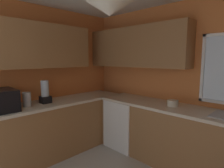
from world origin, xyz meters
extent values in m
cube|color=#D17238|center=(0.00, 1.64, 1.24)|extent=(3.78, 0.06, 2.48)
cube|color=#D17238|center=(-1.86, 0.00, 1.24)|extent=(0.06, 3.35, 2.48)
cube|color=white|center=(0.30, 1.60, 1.46)|extent=(0.04, 0.04, 0.96)
cube|color=olive|center=(-1.67, -0.20, 1.80)|extent=(0.32, 2.26, 0.70)
cube|color=olive|center=(-0.83, 1.45, 1.80)|extent=(2.00, 0.32, 0.70)
cone|color=silver|center=(0.00, 0.00, 2.06)|extent=(0.44, 0.44, 0.14)
cube|color=olive|center=(-1.52, 0.00, 0.43)|extent=(0.62, 2.93, 0.86)
cube|color=beige|center=(-1.52, 0.00, 0.88)|extent=(0.65, 2.96, 0.04)
cube|color=olive|center=(0.21, 1.30, 0.43)|extent=(2.84, 0.62, 0.86)
cube|color=beige|center=(0.21, 1.30, 0.88)|extent=(2.87, 0.65, 0.04)
cube|color=white|center=(-0.86, 1.27, 0.43)|extent=(0.60, 0.60, 0.85)
cube|color=black|center=(-1.52, -0.57, 1.04)|extent=(0.48, 0.36, 0.29)
cylinder|color=#B7B7BC|center=(-1.50, -0.23, 1.01)|extent=(0.11, 0.11, 0.21)
cylinder|color=beige|center=(0.01, 1.30, 0.94)|extent=(0.16, 0.16, 0.09)
cube|color=black|center=(-1.52, 0.06, 0.95)|extent=(0.15, 0.15, 0.11)
cylinder|color=#B2BCC6|center=(-1.52, 0.06, 1.13)|extent=(0.12, 0.12, 0.25)
camera|label=1|loc=(1.26, -1.24, 1.60)|focal=29.77mm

